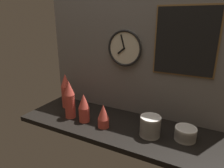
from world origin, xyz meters
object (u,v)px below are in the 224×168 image
cup_stack_center_left (84,108)px  bowl_stack_far_right (185,133)px  cup_stack_far_left (66,91)px  bowl_stack_right (150,126)px  menu_board (185,42)px  cup_stack_center (103,116)px  cup_stack_left (70,99)px  wall_clock (125,48)px

cup_stack_center_left → bowl_stack_far_right: (77.64, 10.74, -6.97)cm
cup_stack_far_left → bowl_stack_right: 86.55cm
bowl_stack_far_right → cup_stack_center_left: bearing=-172.1°
cup_stack_center_left → bowl_stack_right: 54.54cm
bowl_stack_right → menu_board: menu_board is taller
cup_stack_center → bowl_stack_far_right: 60.35cm
cup_stack_center_left → bowl_stack_right: cup_stack_center_left is taller
cup_stack_left → wall_clock: bearing=41.8°
cup_stack_center → menu_board: size_ratio=0.37×
bowl_stack_far_right → menu_board: menu_board is taller
wall_clock → menu_board: bearing=1.1°
bowl_stack_far_right → menu_board: (-10.00, 22.22, 59.84)cm
bowl_stack_right → bowl_stack_far_right: bearing=15.1°
menu_board → cup_stack_far_left: bearing=-170.1°
cup_stack_center → cup_stack_left: (-33.18, 1.24, 6.80)cm
cup_stack_center_left → bowl_stack_far_right: cup_stack_center_left is taller
cup_stack_center → wall_clock: wall_clock is taller
bowl_stack_right → menu_board: bearing=64.8°
bowl_stack_right → menu_board: (13.43, 28.53, 57.00)cm
bowl_stack_far_right → wall_clock: size_ratio=0.49×
cup_stack_left → wall_clock: size_ratio=1.07×
cup_stack_left → bowl_stack_right: bearing=3.3°
cup_stack_center → bowl_stack_right: 36.06cm
bowl_stack_right → wall_clock: bearing=140.5°
bowl_stack_far_right → cup_stack_left: bearing=-173.7°
bowl_stack_far_right → wall_clock: wall_clock is taller
cup_stack_center → cup_stack_center_left: bearing=177.7°
cup_stack_center → menu_board: bearing=34.5°
cup_stack_far_left → wall_clock: bearing=17.6°
cup_stack_far_left → bowl_stack_far_right: (108.84, -4.91, -11.22)cm
bowl_stack_far_right → menu_board: size_ratio=0.29×
cup_stack_left → menu_board: menu_board is taller
cup_stack_left → cup_stack_far_left: same height
wall_clock → menu_board: size_ratio=0.60×
cup_stack_center_left → bowl_stack_right: bearing=4.7°
cup_stack_left → bowl_stack_right: 69.45cm
cup_stack_center → wall_clock: (2.13, 32.83, 47.77)cm
cup_stack_center_left → bowl_stack_far_right: bearing=7.9°
cup_stack_center_left → cup_stack_left: size_ratio=0.74×
bowl_stack_far_right → wall_clock: 80.14cm
cup_stack_left → bowl_stack_far_right: 93.51cm
wall_clock → menu_board: 47.58cm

